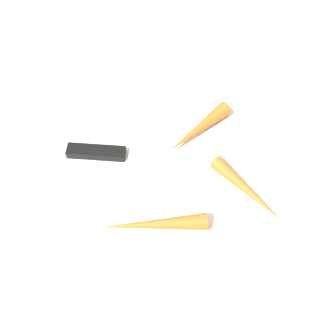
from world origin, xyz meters
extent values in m
plane|color=#ADA8A0|center=(0.00, 0.00, 0.00)|extent=(1.40, 1.40, 0.00)
cube|color=white|center=(0.00, 0.00, 0.01)|extent=(0.36, 0.26, 0.01)
cube|color=#B7B7BC|center=(0.00, -0.02, 0.01)|extent=(0.11, 0.06, 0.00)
cube|color=black|center=(0.09, -0.06, 0.02)|extent=(0.09, 0.06, 0.01)
cone|color=orange|center=(-0.09, 0.08, 0.02)|extent=(0.06, 0.13, 0.02)
cone|color=orange|center=(-0.07, -0.04, 0.02)|extent=(0.13, 0.07, 0.02)
cone|color=orange|center=(0.06, 0.09, 0.02)|extent=(0.15, 0.07, 0.02)
camera|label=1|loc=(0.13, 0.33, 0.54)|focal=44.78mm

